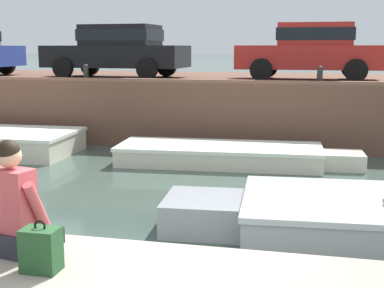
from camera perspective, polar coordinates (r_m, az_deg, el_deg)
ground_plane at (r=9.28m, az=5.69°, el=-6.20°), size 400.00×400.00×0.00m
far_quay_wall at (r=16.50m, az=9.02°, el=4.04°), size 60.00×6.00×1.73m
far_wall_coping at (r=13.56m, az=8.30°, el=6.58°), size 60.00×0.24×0.08m
boat_moored_central_cream at (r=12.14m, az=3.95°, el=-1.17°), size 5.54×1.92×0.44m
car_left_inner_black at (r=16.32m, az=-7.91°, el=10.03°), size 4.28×2.08×1.54m
car_centre_red at (r=15.28m, az=12.60°, el=9.87°), size 3.93×1.94×1.54m
mooring_bollard_west at (r=14.92m, az=-11.26°, el=7.58°), size 0.15×0.15×0.45m
mooring_bollard_mid at (r=13.64m, az=13.48°, el=7.26°), size 0.15×0.15×0.45m
person_seated_left at (r=4.69m, az=-18.22°, el=-6.61°), size 0.58×0.59×0.97m
backpack_on_ledge at (r=4.32m, az=-15.72°, el=-10.82°), size 0.28×0.24×0.41m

